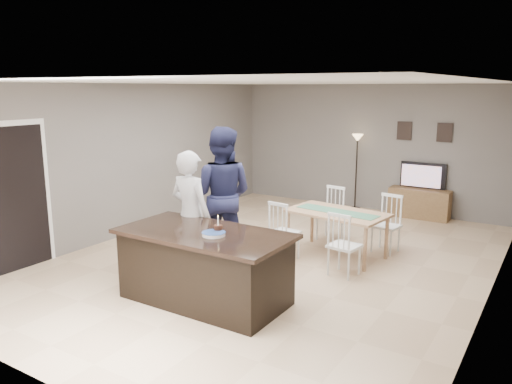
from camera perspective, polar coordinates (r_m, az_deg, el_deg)
The scene contains 14 objects.
floor at distance 7.85m, azimuth 2.39°, elevation -7.71°, with size 8.00×8.00×0.00m, color tan.
room_shell at distance 7.46m, azimuth 2.50°, elevation 4.53°, with size 8.00×8.00×8.00m.
kitchen_island at distance 6.29m, azimuth -5.85°, elevation -8.43°, with size 2.15×1.10×0.90m.
tv_console at distance 10.75m, azimuth 18.15°, elevation -1.25°, with size 1.20×0.40×0.60m, color brown.
television at distance 10.70m, azimuth 18.43°, elevation 1.76°, with size 0.91×0.12×0.53m, color black.
tv_screen_glow at distance 10.63m, azimuth 18.33°, elevation 1.73°, with size 0.78×0.78×0.00m, color orange.
picture_frames at distance 10.74m, azimuth 18.66°, elevation 6.56°, with size 1.10×0.02×0.38m.
doorway at distance 7.94m, azimuth -25.59°, elevation 0.76°, with size 0.00×2.10×2.65m.
woman at distance 6.96m, azimuth -7.46°, elevation -2.62°, with size 0.66×0.43×1.80m, color #BCBDC1.
man at distance 7.57m, azimuth -4.02°, elevation -0.33°, with size 1.00×0.78×2.06m, color #191B38.
birthday_cake at distance 6.06m, azimuth -4.34°, elevation -4.23°, with size 0.14×0.14×0.22m.
plate_stack at distance 5.97m, azimuth -4.86°, elevation -4.79°, with size 0.28×0.28×0.04m.
dining_table at distance 7.96m, azimuth 9.21°, elevation -3.09°, with size 1.66×1.90×0.93m.
floor_lamp at distance 11.00m, azimuth 11.47°, elevation 4.58°, with size 0.25×0.25×1.65m.
Camera 1 is at (3.66, -6.43, 2.63)m, focal length 35.00 mm.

